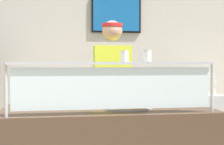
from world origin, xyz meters
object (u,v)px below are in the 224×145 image
Objects in this scene: pizza_box_stack at (196,84)px; parmesan_shaker at (125,57)px; pizza_tray at (128,106)px; worker_figure at (113,93)px; pepper_flake_shaker at (147,57)px; pizza_server at (129,104)px.

parmesan_shaker is at bearing -123.95° from pizza_box_stack.
pizza_tray is 0.51m from parmesan_shaker.
worker_figure reaches higher than pizza_box_stack.
pepper_flake_shaker is at bearing -84.39° from worker_figure.
worker_figure is at bearing 91.50° from pizza_tray.
parmesan_shaker is at bearing -93.97° from worker_figure.
pepper_flake_shaker is 0.20× the size of pizza_box_stack.
worker_figure reaches higher than pizza_tray.
pizza_box_stack is at bearing 56.05° from parmesan_shaker.
pizza_tray is 2.41m from pizza_box_stack.
parmesan_shaker is (-0.09, -0.30, 0.41)m from pizza_tray.
pizza_server is 2.42m from pizza_box_stack.
pepper_flake_shaker is at bearing -74.92° from pizza_tray.
pizza_box_stack is (1.42, 1.96, 0.02)m from pizza_server.
parmesan_shaker reaches higher than pizza_tray.
pizza_box_stack is at bearing 37.14° from pizza_server.
pizza_box_stack reaches higher than pizza_server.
pizza_server is 0.48m from pepper_flake_shaker.
pizza_box_stack is at bearing 53.82° from pizza_tray.
parmesan_shaker reaches higher than pizza_box_stack.
pizza_tray is 0.23× the size of worker_figure.
parmesan_shaker is at bearing -125.80° from pizza_server.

